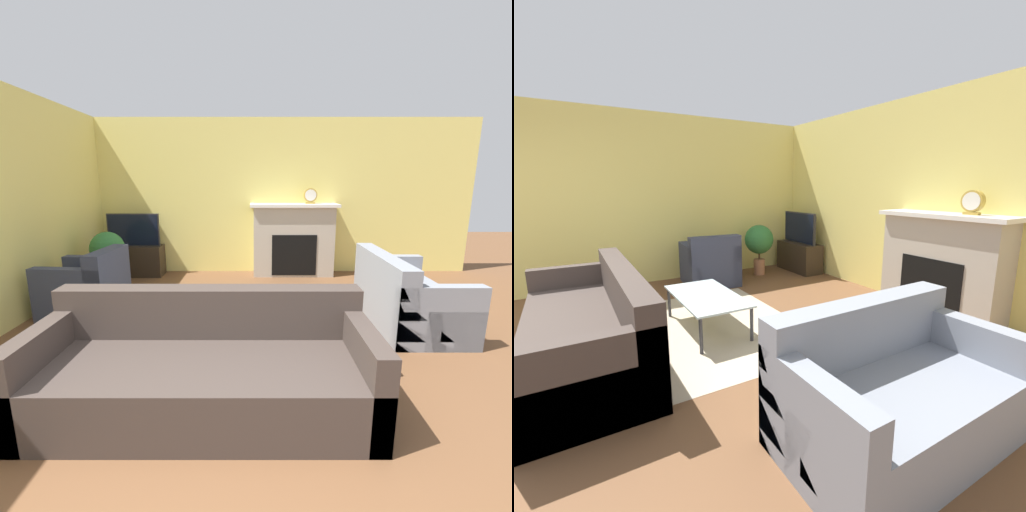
# 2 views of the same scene
# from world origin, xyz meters

# --- Properties ---
(wall_back) EXTENTS (8.10, 0.06, 2.70)m
(wall_back) POSITION_xyz_m (0.00, 5.04, 1.35)
(wall_back) COLOR #EADB72
(wall_back) RESTS_ON ground_plane
(area_rug) EXTENTS (2.39, 1.82, 0.00)m
(area_rug) POSITION_xyz_m (-0.27, 2.33, 0.00)
(area_rug) COLOR #B7A88E
(area_rug) RESTS_ON ground_plane
(fireplace) EXTENTS (1.51, 0.48, 1.26)m
(fireplace) POSITION_xyz_m (0.86, 4.80, 0.65)
(fireplace) COLOR #B2A899
(fireplace) RESTS_ON ground_plane
(tv_stand) EXTENTS (0.95, 0.39, 0.53)m
(tv_stand) POSITION_xyz_m (-1.91, 4.74, 0.27)
(tv_stand) COLOR #2D2319
(tv_stand) RESTS_ON ground_plane
(tv) EXTENTS (0.89, 0.06, 0.56)m
(tv) POSITION_xyz_m (-1.91, 4.73, 0.81)
(tv) COLOR #232328
(tv) RESTS_ON tv_stand
(couch_sectional) EXTENTS (2.38, 0.93, 0.82)m
(couch_sectional) POSITION_xyz_m (-0.16, 1.12, 0.29)
(couch_sectional) COLOR #3D332D
(couch_sectional) RESTS_ON ground_plane
(couch_loveseat) EXTENTS (0.86, 1.50, 0.82)m
(couch_loveseat) POSITION_xyz_m (1.95, 2.67, 0.29)
(couch_loveseat) COLOR gray
(couch_loveseat) RESTS_ON ground_plane
(armchair_by_window) EXTENTS (0.92, 0.85, 0.82)m
(armchair_by_window) POSITION_xyz_m (-1.91, 2.97, 0.30)
(armchair_by_window) COLOR #33384C
(armchair_by_window) RESTS_ON ground_plane
(coffee_table) EXTENTS (1.19, 0.62, 0.38)m
(coffee_table) POSITION_xyz_m (-0.27, 2.28, 0.35)
(coffee_table) COLOR #333338
(coffee_table) RESTS_ON ground_plane
(potted_plant) EXTENTS (0.51, 0.51, 0.89)m
(potted_plant) POSITION_xyz_m (-2.05, 3.95, 0.60)
(potted_plant) COLOR #AD704C
(potted_plant) RESTS_ON ground_plane
(mantel_clock) EXTENTS (0.23, 0.07, 0.26)m
(mantel_clock) POSITION_xyz_m (1.14, 4.80, 1.39)
(mantel_clock) COLOR #B79338
(mantel_clock) RESTS_ON fireplace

